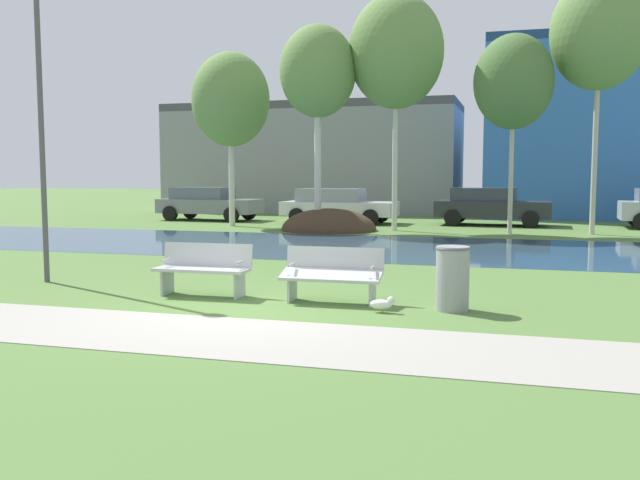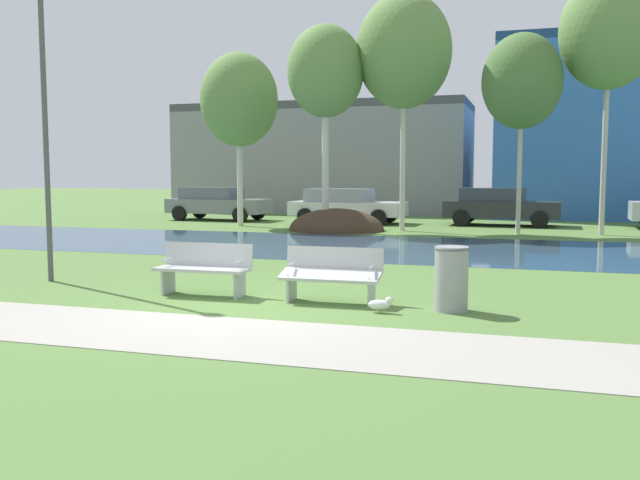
# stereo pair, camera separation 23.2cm
# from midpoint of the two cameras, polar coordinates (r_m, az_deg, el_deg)

# --- Properties ---
(ground_plane) EXTENTS (120.00, 120.00, 0.00)m
(ground_plane) POSITION_cam_midpoint_polar(r_m,az_deg,el_deg) (19.95, 4.32, -0.35)
(ground_plane) COLOR #517538
(paved_path_strip) EXTENTS (60.00, 2.08, 0.01)m
(paved_path_strip) POSITION_cam_midpoint_polar(r_m,az_deg,el_deg) (9.02, -11.02, -7.65)
(paved_path_strip) COLOR #9E998E
(paved_path_strip) RESTS_ON ground
(river_band) EXTENTS (80.00, 6.87, 0.01)m
(river_band) POSITION_cam_midpoint_polar(r_m,az_deg,el_deg) (19.20, 3.84, -0.57)
(river_band) COLOR #33516B
(river_band) RESTS_ON ground
(soil_mound) EXTENTS (3.43, 3.28, 1.58)m
(soil_mound) POSITION_cam_midpoint_polar(r_m,az_deg,el_deg) (24.69, 0.47, 0.80)
(soil_mound) COLOR #423021
(soil_mound) RESTS_ON ground
(bench_left) EXTENTS (1.61, 0.60, 0.87)m
(bench_left) POSITION_cam_midpoint_polar(r_m,az_deg,el_deg) (11.71, -10.18, -2.27)
(bench_left) COLOR #B2B5B7
(bench_left) RESTS_ON ground
(bench_right) EXTENTS (1.61, 0.60, 0.87)m
(bench_right) POSITION_cam_midpoint_polar(r_m,az_deg,el_deg) (10.92, 0.41, -2.76)
(bench_right) COLOR #B2B5B7
(bench_right) RESTS_ON ground
(trash_bin) EXTENTS (0.52, 0.52, 0.97)m
(trash_bin) POSITION_cam_midpoint_polar(r_m,az_deg,el_deg) (10.46, 10.29, -3.05)
(trash_bin) COLOR gray
(trash_bin) RESTS_ON ground
(seagull) EXTENTS (0.40, 0.15, 0.25)m
(seagull) POSITION_cam_midpoint_polar(r_m,az_deg,el_deg) (10.21, 4.52, -5.30)
(seagull) COLOR white
(seagull) RESTS_ON ground
(streetlamp) EXTENTS (0.32, 0.32, 5.68)m
(streetlamp) POSITION_cam_midpoint_polar(r_m,az_deg,el_deg) (14.02, -22.66, 12.13)
(streetlamp) COLOR #4C4C51
(streetlamp) RESTS_ON ground
(birch_far_left) EXTENTS (2.98, 2.98, 6.64)m
(birch_far_left) POSITION_cam_midpoint_polar(r_m,az_deg,el_deg) (27.04, -7.66, 11.43)
(birch_far_left) COLOR beige
(birch_far_left) RESTS_ON ground
(birch_left) EXTENTS (2.68, 2.68, 7.21)m
(birch_left) POSITION_cam_midpoint_polar(r_m,az_deg,el_deg) (24.73, -0.46, 13.72)
(birch_left) COLOR beige
(birch_left) RESTS_ON ground
(birch_center_left) EXTENTS (3.32, 3.32, 8.27)m
(birch_center_left) POSITION_cam_midpoint_polar(r_m,az_deg,el_deg) (25.00, 6.05, 15.24)
(birch_center_left) COLOR beige
(birch_center_left) RESTS_ON ground
(birch_center) EXTENTS (2.61, 2.61, 6.63)m
(birch_center) POSITION_cam_midpoint_polar(r_m,az_deg,el_deg) (24.19, 15.45, 12.49)
(birch_center) COLOR #BCB7A8
(birch_center) RESTS_ON ground
(birch_center_right) EXTENTS (3.13, 3.13, 8.51)m
(birch_center_right) POSITION_cam_midpoint_polar(r_m,az_deg,el_deg) (25.08, 21.87, 15.65)
(birch_center_right) COLOR #BCB7A8
(birch_center_right) RESTS_ON ground
(parked_van_nearest_grey) EXTENTS (4.44, 2.11, 1.43)m
(parked_van_nearest_grey) POSITION_cam_midpoint_polar(r_m,az_deg,el_deg) (30.36, -9.49, 3.06)
(parked_van_nearest_grey) COLOR slate
(parked_van_nearest_grey) RESTS_ON ground
(parked_sedan_second_white) EXTENTS (4.70, 2.20, 1.41)m
(parked_sedan_second_white) POSITION_cam_midpoint_polar(r_m,az_deg,el_deg) (28.27, 1.18, 2.93)
(parked_sedan_second_white) COLOR silver
(parked_sedan_second_white) RESTS_ON ground
(parked_hatch_third_dark) EXTENTS (4.43, 2.23, 1.47)m
(parked_hatch_third_dark) POSITION_cam_midpoint_polar(r_m,az_deg,el_deg) (27.87, 13.70, 2.80)
(parked_hatch_third_dark) COLOR #282B30
(parked_hatch_third_dark) RESTS_ON ground
(building_grey_warehouse) EXTENTS (15.31, 6.10, 5.66)m
(building_grey_warehouse) POSITION_cam_midpoint_polar(r_m,az_deg,el_deg) (37.46, -0.60, 6.76)
(building_grey_warehouse) COLOR gray
(building_grey_warehouse) RESTS_ON ground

